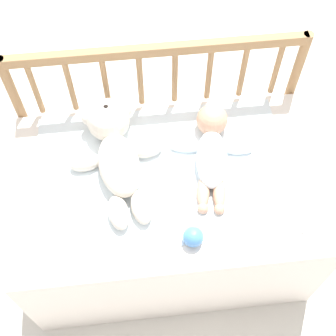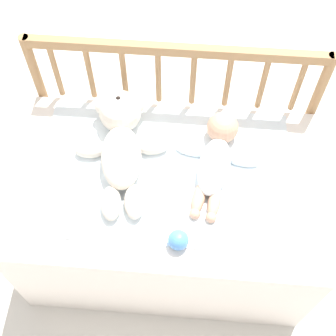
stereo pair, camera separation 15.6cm
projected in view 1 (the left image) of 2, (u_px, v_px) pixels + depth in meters
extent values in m
plane|color=silver|center=(168.00, 239.00, 2.05)|extent=(12.00, 12.00, 0.00)
cube|color=white|center=(168.00, 214.00, 1.83)|extent=(1.07, 0.66, 0.52)
cylinder|color=#997047|center=(29.00, 131.00, 1.86)|extent=(0.04, 0.04, 0.81)
cylinder|color=#997047|center=(284.00, 109.00, 1.92)|extent=(0.04, 0.04, 0.81)
cube|color=#997047|center=(157.00, 50.00, 1.56)|extent=(1.04, 0.03, 0.04)
cylinder|color=#997047|center=(35.00, 89.00, 1.66)|extent=(0.02, 0.02, 0.25)
cylinder|color=#997047|center=(70.00, 86.00, 1.66)|extent=(0.02, 0.02, 0.25)
cylinder|color=#997047|center=(105.00, 83.00, 1.67)|extent=(0.02, 0.02, 0.25)
cylinder|color=#997047|center=(140.00, 80.00, 1.68)|extent=(0.02, 0.02, 0.25)
cylinder|color=#997047|center=(175.00, 77.00, 1.69)|extent=(0.02, 0.02, 0.25)
cylinder|color=#997047|center=(209.00, 75.00, 1.69)|extent=(0.02, 0.02, 0.25)
cylinder|color=#997047|center=(243.00, 72.00, 1.70)|extent=(0.02, 0.02, 0.25)
cylinder|color=#997047|center=(276.00, 69.00, 1.71)|extent=(0.02, 0.02, 0.25)
cube|color=white|center=(163.00, 172.00, 1.62)|extent=(0.87, 0.55, 0.01)
ellipsoid|color=silver|center=(119.00, 165.00, 1.57)|extent=(0.17, 0.27, 0.11)
sphere|color=silver|center=(108.00, 120.00, 1.65)|extent=(0.15, 0.15, 0.15)
sphere|color=beige|center=(107.00, 112.00, 1.61)|extent=(0.06, 0.06, 0.06)
sphere|color=black|center=(106.00, 108.00, 1.59)|extent=(0.02, 0.02, 0.02)
sphere|color=silver|center=(90.00, 117.00, 1.65)|extent=(0.06, 0.06, 0.06)
sphere|color=silver|center=(123.00, 110.00, 1.66)|extent=(0.06, 0.06, 0.06)
ellipsoid|color=silver|center=(86.00, 163.00, 1.61)|extent=(0.12, 0.08, 0.06)
ellipsoid|color=silver|center=(147.00, 149.00, 1.64)|extent=(0.12, 0.08, 0.06)
ellipsoid|color=silver|center=(118.00, 213.00, 1.51)|extent=(0.08, 0.13, 0.07)
ellipsoid|color=silver|center=(141.00, 207.00, 1.52)|extent=(0.08, 0.13, 0.07)
ellipsoid|color=white|center=(212.00, 159.00, 1.60)|extent=(0.14, 0.25, 0.08)
sphere|color=tan|center=(212.00, 120.00, 1.67)|extent=(0.11, 0.11, 0.11)
ellipsoid|color=white|center=(186.00, 147.00, 1.65)|extent=(0.12, 0.06, 0.04)
ellipsoid|color=white|center=(236.00, 149.00, 1.65)|extent=(0.12, 0.06, 0.04)
sphere|color=tan|center=(176.00, 145.00, 1.66)|extent=(0.03, 0.03, 0.03)
sphere|color=tan|center=(246.00, 148.00, 1.65)|extent=(0.03, 0.03, 0.03)
ellipsoid|color=tan|center=(203.00, 192.00, 1.56)|extent=(0.06, 0.12, 0.04)
ellipsoid|color=tan|center=(219.00, 193.00, 1.56)|extent=(0.06, 0.12, 0.04)
sphere|color=tan|center=(203.00, 208.00, 1.53)|extent=(0.04, 0.04, 0.04)
sphere|color=tan|center=(219.00, 209.00, 1.53)|extent=(0.04, 0.04, 0.04)
sphere|color=#4C8CDB|center=(193.00, 237.00, 1.46)|extent=(0.07, 0.07, 0.07)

